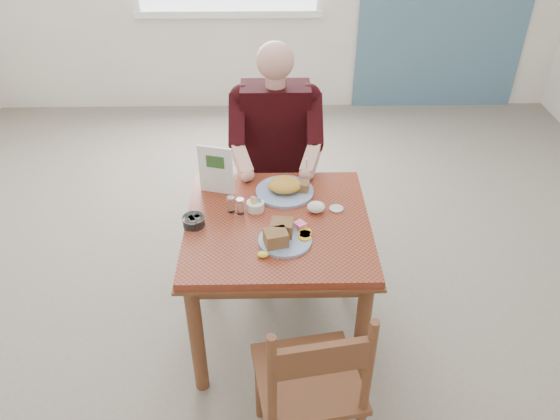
{
  "coord_description": "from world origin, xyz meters",
  "views": [
    {
      "loc": [
        -0.03,
        -2.15,
        2.34
      ],
      "look_at": [
        0.01,
        0.0,
        0.81
      ],
      "focal_mm": 35.0,
      "sensor_mm": 36.0,
      "label": 1
    }
  ],
  "objects_px": {
    "chair_far": "(276,181)",
    "far_plate": "(286,188)",
    "chair_near": "(310,385)",
    "diner": "(276,141)",
    "table": "(278,239)",
    "near_plate": "(283,235)"
  },
  "relations": [
    {
      "from": "table",
      "to": "near_plate",
      "type": "bearing_deg",
      "value": -82.47
    },
    {
      "from": "diner",
      "to": "chair_far",
      "type": "bearing_deg",
      "value": 90.01
    },
    {
      "from": "chair_far",
      "to": "diner",
      "type": "xyz_separation_m",
      "value": [
        0.0,
        -0.09,
        0.33
      ]
    },
    {
      "from": "table",
      "to": "chair_near",
      "type": "height_order",
      "value": "chair_near"
    },
    {
      "from": "chair_far",
      "to": "diner",
      "type": "height_order",
      "value": "diner"
    },
    {
      "from": "chair_far",
      "to": "near_plate",
      "type": "distance_m",
      "value": 1.0
    },
    {
      "from": "chair_far",
      "to": "diner",
      "type": "bearing_deg",
      "value": -89.99
    },
    {
      "from": "near_plate",
      "to": "chair_near",
      "type": "bearing_deg",
      "value": -80.63
    },
    {
      "from": "diner",
      "to": "far_plate",
      "type": "height_order",
      "value": "diner"
    },
    {
      "from": "table",
      "to": "diner",
      "type": "height_order",
      "value": "diner"
    },
    {
      "from": "chair_far",
      "to": "far_plate",
      "type": "height_order",
      "value": "chair_far"
    },
    {
      "from": "chair_near",
      "to": "diner",
      "type": "relative_size",
      "value": 0.69
    },
    {
      "from": "diner",
      "to": "far_plate",
      "type": "relative_size",
      "value": 3.87
    },
    {
      "from": "chair_near",
      "to": "diner",
      "type": "bearing_deg",
      "value": 94.68
    },
    {
      "from": "diner",
      "to": "chair_near",
      "type": "bearing_deg",
      "value": -85.32
    },
    {
      "from": "far_plate",
      "to": "chair_near",
      "type": "bearing_deg",
      "value": -85.88
    },
    {
      "from": "chair_near",
      "to": "diner",
      "type": "distance_m",
      "value": 1.51
    },
    {
      "from": "table",
      "to": "chair_near",
      "type": "bearing_deg",
      "value": -81.01
    },
    {
      "from": "table",
      "to": "far_plate",
      "type": "height_order",
      "value": "far_plate"
    },
    {
      "from": "chair_near",
      "to": "near_plate",
      "type": "distance_m",
      "value": 0.68
    },
    {
      "from": "diner",
      "to": "near_plate",
      "type": "bearing_deg",
      "value": -88.62
    },
    {
      "from": "diner",
      "to": "near_plate",
      "type": "relative_size",
      "value": 5.02
    }
  ]
}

